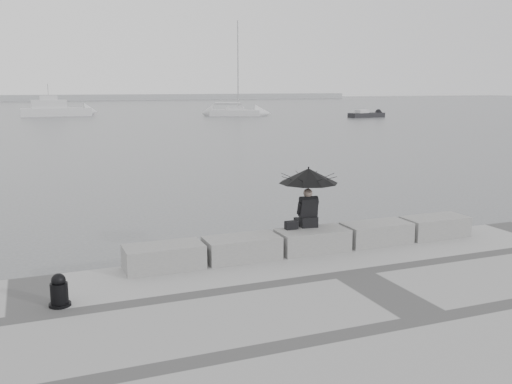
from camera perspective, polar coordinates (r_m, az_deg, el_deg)
name	(u,v)px	position (r m, az deg, el deg)	size (l,w,h in m)	color
ground	(303,266)	(13.56, 4.71, -7.43)	(360.00, 360.00, 0.00)	#4C4F52
stone_block_far_left	(164,257)	(11.83, -9.21, -6.44)	(1.60, 0.80, 0.50)	slate
stone_block_left	(242,248)	(12.29, -1.43, -5.65)	(1.60, 0.80, 0.50)	slate
stone_block_centre	(312,240)	(12.96, 5.66, -4.84)	(1.60, 0.80, 0.50)	slate
stone_block_right	(376,233)	(13.81, 11.94, -4.05)	(1.60, 0.80, 0.50)	slate
stone_block_far_right	(435,227)	(14.80, 17.44, -3.33)	(1.60, 0.80, 0.50)	slate
seated_person	(308,182)	(12.96, 5.27, 1.02)	(1.36, 1.36, 1.39)	black
bag	(291,225)	(12.88, 3.57, -3.33)	(0.29, 0.16, 0.19)	black
mooring_bollard	(59,293)	(10.33, -19.07, -9.50)	(0.37, 0.37, 0.58)	black
distant_landmass	(15,98)	(166.07, -22.94, 8.67)	(180.00, 8.00, 2.80)	#9A9C9F
sailboat_right	(235,112)	(80.04, -2.10, 8.01)	(7.30, 5.05, 12.90)	#BABABD
motor_cruiser	(56,110)	(83.74, -19.34, 7.79)	(9.18, 2.87, 4.50)	#BABABD
small_motorboat	(366,115)	(77.43, 10.98, 7.58)	(5.15, 2.12, 1.10)	black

